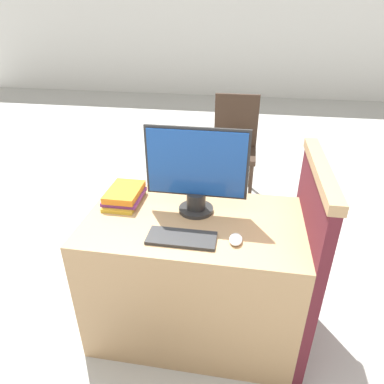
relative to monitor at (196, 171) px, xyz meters
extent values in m
plane|color=#B2B2AD|center=(0.00, -0.43, -1.01)|extent=(20.00, 20.00, 0.00)
cube|color=white|center=(0.00, 6.25, 0.39)|extent=(12.00, 0.06, 2.80)
cube|color=tan|center=(0.00, -0.09, -0.63)|extent=(1.15, 0.68, 0.77)
cube|color=#5B1E28|center=(0.60, -0.05, -0.48)|extent=(0.05, 0.75, 1.07)
cube|color=tan|center=(0.60, -0.05, 0.08)|extent=(0.07, 0.75, 0.05)
cylinder|color=#282828|center=(0.00, 0.00, -0.23)|extent=(0.19, 0.19, 0.02)
cylinder|color=#282828|center=(0.00, 0.00, -0.17)|extent=(0.10, 0.10, 0.09)
cube|color=#282828|center=(0.00, 0.00, 0.05)|extent=(0.53, 0.01, 0.38)
cube|color=#19479E|center=(0.00, 0.00, 0.05)|extent=(0.51, 0.02, 0.35)
cube|color=#2D2D2D|center=(-0.02, -0.27, -0.23)|extent=(0.33, 0.14, 0.02)
ellipsoid|color=white|center=(0.23, -0.25, -0.22)|extent=(0.06, 0.10, 0.03)
cube|color=gold|center=(-0.42, 0.03, -0.23)|extent=(0.18, 0.27, 0.02)
cube|color=#7A3384|center=(-0.42, 0.03, -0.21)|extent=(0.20, 0.23, 0.02)
cube|color=orange|center=(-0.41, 0.04, -0.18)|extent=(0.18, 0.25, 0.04)
cylinder|color=#38281E|center=(-0.06, 1.46, -0.80)|extent=(0.04, 0.04, 0.43)
cylinder|color=#38281E|center=(0.32, 1.46, -0.80)|extent=(0.04, 0.04, 0.43)
cylinder|color=#38281E|center=(-0.06, 1.84, -0.80)|extent=(0.04, 0.04, 0.43)
cylinder|color=#38281E|center=(0.32, 1.84, -0.80)|extent=(0.04, 0.04, 0.43)
cube|color=#38281E|center=(0.13, 1.65, -0.56)|extent=(0.44, 0.44, 0.05)
cube|color=#38281E|center=(0.13, 1.85, -0.27)|extent=(0.44, 0.04, 0.53)
camera|label=1|loc=(0.24, -1.58, 0.75)|focal=32.00mm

